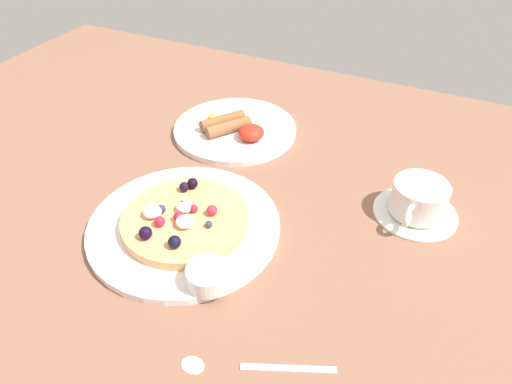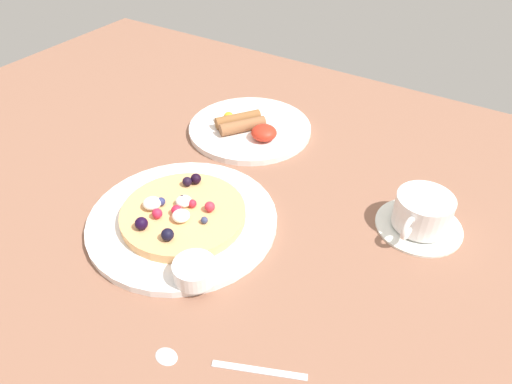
{
  "view_description": "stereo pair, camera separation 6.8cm",
  "coord_description": "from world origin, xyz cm",
  "views": [
    {
      "loc": [
        27.41,
        -48.64,
        49.14
      ],
      "look_at": [
        3.33,
        1.88,
        4.0
      ],
      "focal_mm": 32.92,
      "sensor_mm": 36.0,
      "label": 1
    },
    {
      "loc": [
        33.36,
        -45.35,
        49.14
      ],
      "look_at": [
        3.33,
        1.88,
        4.0
      ],
      "focal_mm": 32.92,
      "sensor_mm": 36.0,
      "label": 2
    }
  ],
  "objects": [
    {
      "name": "syrup_ramekin",
      "position": [
        4.35,
        -14.74,
        2.48
      ],
      "size": [
        5.77,
        5.77,
        2.55
      ],
      "color": "white",
      "rests_on": "pancake_plate"
    },
    {
      "name": "teaspoon",
      "position": [
        12.38,
        -23.53,
        0.24
      ],
      "size": [
        16.71,
        7.91,
        0.6
      ],
      "color": "silver",
      "rests_on": "ground_plane"
    },
    {
      "name": "coffee_cup",
      "position": [
        26.17,
        12.02,
        3.38
      ],
      "size": [
        8.46,
        11.27,
        5.05
      ],
      "color": "white",
      "rests_on": "coffee_saucer"
    },
    {
      "name": "ground_plane",
      "position": [
        0.0,
        0.0,
        -1.5
      ],
      "size": [
        159.5,
        113.64,
        3.0
      ],
      "primitive_type": "cube",
      "color": "brown"
    },
    {
      "name": "fried_breakfast",
      "position": [
        -10.47,
        19.99,
        2.32
      ],
      "size": [
        15.27,
        10.32,
        2.87
      ],
      "color": "brown",
      "rests_on": "breakfast_plate"
    },
    {
      "name": "coffee_saucer",
      "position": [
        26.18,
        12.16,
        0.38
      ],
      "size": [
        13.01,
        13.01,
        0.76
      ],
      "primitive_type": "cylinder",
      "color": "white",
      "rests_on": "ground_plane"
    },
    {
      "name": "pancake_plate",
      "position": [
        -4.76,
        -6.39,
        0.59
      ],
      "size": [
        28.99,
        28.99,
        1.17
      ],
      "primitive_type": "cylinder",
      "color": "white",
      "rests_on": "ground_plane"
    },
    {
      "name": "breakfast_plate",
      "position": [
        -10.7,
        21.72,
        0.6
      ],
      "size": [
        24.08,
        24.08,
        1.2
      ],
      "primitive_type": "cylinder",
      "color": "white",
      "rests_on": "ground_plane"
    },
    {
      "name": "pancake_with_berries",
      "position": [
        -4.57,
        -6.52,
        2.13
      ],
      "size": [
        18.94,
        18.94,
        3.45
      ],
      "color": "#E2A466",
      "rests_on": "pancake_plate"
    }
  ]
}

